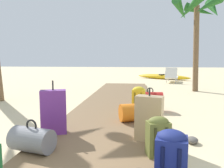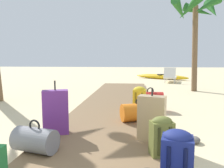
{
  "view_description": "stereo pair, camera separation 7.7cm",
  "coord_description": "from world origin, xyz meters",
  "px_view_note": "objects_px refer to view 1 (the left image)",
  "views": [
    {
      "loc": [
        0.51,
        -0.81,
        1.26
      ],
      "look_at": [
        -0.17,
        5.35,
        0.55
      ],
      "focal_mm": 34.71,
      "sensor_mm": 36.0,
      "label": 1
    },
    {
      "loc": [
        0.44,
        -0.82,
        1.26
      ],
      "look_at": [
        -0.17,
        5.35,
        0.55
      ],
      "focal_mm": 34.71,
      "sensor_mm": 36.0,
      "label": 2
    }
  ],
  "objects_px": {
    "suitcase_purple": "(54,112)",
    "duffel_bag_grey": "(32,140)",
    "backpack_olive": "(158,135)",
    "lounge_chair": "(172,76)",
    "kayak": "(163,77)",
    "palm_tree_far_right": "(198,15)",
    "duffel_bag_orange": "(138,112)",
    "backpack_navy": "(171,158)",
    "duffel_bag_red": "(150,100)",
    "suitcase_tan": "(149,118)",
    "backpack_yellow": "(139,99)"
  },
  "relations": [
    {
      "from": "kayak",
      "to": "duffel_bag_grey",
      "type": "bearing_deg",
      "value": -104.6
    },
    {
      "from": "backpack_olive",
      "to": "duffel_bag_grey",
      "type": "relative_size",
      "value": 0.81
    },
    {
      "from": "suitcase_purple",
      "to": "palm_tree_far_right",
      "type": "relative_size",
      "value": 0.23
    },
    {
      "from": "suitcase_purple",
      "to": "duffel_bag_grey",
      "type": "xyz_separation_m",
      "value": [
        -0.02,
        -0.69,
        -0.19
      ]
    },
    {
      "from": "duffel_bag_grey",
      "to": "backpack_olive",
      "type": "bearing_deg",
      "value": 2.29
    },
    {
      "from": "duffel_bag_grey",
      "to": "suitcase_purple",
      "type": "bearing_deg",
      "value": 88.19
    },
    {
      "from": "duffel_bag_orange",
      "to": "backpack_yellow",
      "type": "xyz_separation_m",
      "value": [
        0.01,
        0.61,
        0.14
      ]
    },
    {
      "from": "duffel_bag_orange",
      "to": "backpack_yellow",
      "type": "distance_m",
      "value": 0.63
    },
    {
      "from": "suitcase_tan",
      "to": "duffel_bag_grey",
      "type": "xyz_separation_m",
      "value": [
        -1.51,
        -0.57,
        -0.17
      ]
    },
    {
      "from": "suitcase_purple",
      "to": "suitcase_tan",
      "type": "relative_size",
      "value": 1.11
    },
    {
      "from": "suitcase_tan",
      "to": "backpack_navy",
      "type": "relative_size",
      "value": 1.39
    },
    {
      "from": "lounge_chair",
      "to": "kayak",
      "type": "height_order",
      "value": "lounge_chair"
    },
    {
      "from": "suitcase_purple",
      "to": "backpack_olive",
      "type": "xyz_separation_m",
      "value": [
        1.57,
        -0.63,
        -0.09
      ]
    },
    {
      "from": "duffel_bag_grey",
      "to": "kayak",
      "type": "distance_m",
      "value": 11.85
    },
    {
      "from": "palm_tree_far_right",
      "to": "duffel_bag_orange",
      "type": "bearing_deg",
      "value": -115.29
    },
    {
      "from": "backpack_navy",
      "to": "kayak",
      "type": "distance_m",
      "value": 12.16
    },
    {
      "from": "suitcase_tan",
      "to": "kayak",
      "type": "height_order",
      "value": "suitcase_tan"
    },
    {
      "from": "suitcase_purple",
      "to": "duffel_bag_orange",
      "type": "bearing_deg",
      "value": 32.92
    },
    {
      "from": "lounge_chair",
      "to": "backpack_olive",
      "type": "bearing_deg",
      "value": -99.93
    },
    {
      "from": "backpack_yellow",
      "to": "kayak",
      "type": "distance_m",
      "value": 9.44
    },
    {
      "from": "backpack_yellow",
      "to": "kayak",
      "type": "relative_size",
      "value": 0.18
    },
    {
      "from": "suitcase_tan",
      "to": "duffel_bag_orange",
      "type": "xyz_separation_m",
      "value": [
        -0.15,
        0.99,
        -0.16
      ]
    },
    {
      "from": "duffel_bag_grey",
      "to": "palm_tree_far_right",
      "type": "bearing_deg",
      "value": 60.33
    },
    {
      "from": "duffel_bag_orange",
      "to": "palm_tree_far_right",
      "type": "relative_size",
      "value": 0.21
    },
    {
      "from": "suitcase_purple",
      "to": "backpack_navy",
      "type": "bearing_deg",
      "value": -38.97
    },
    {
      "from": "duffel_bag_red",
      "to": "backpack_navy",
      "type": "distance_m",
      "value": 3.38
    },
    {
      "from": "suitcase_tan",
      "to": "backpack_yellow",
      "type": "distance_m",
      "value": 1.61
    },
    {
      "from": "duffel_bag_red",
      "to": "lounge_chair",
      "type": "xyz_separation_m",
      "value": [
        1.58,
        6.72,
        0.05
      ]
    },
    {
      "from": "duffel_bag_orange",
      "to": "lounge_chair",
      "type": "relative_size",
      "value": 0.48
    },
    {
      "from": "backpack_navy",
      "to": "duffel_bag_orange",
      "type": "xyz_separation_m",
      "value": [
        -0.28,
        2.18,
        -0.12
      ]
    },
    {
      "from": "duffel_bag_red",
      "to": "duffel_bag_grey",
      "type": "distance_m",
      "value": 3.22
    },
    {
      "from": "duffel_bag_red",
      "to": "backpack_olive",
      "type": "relative_size",
      "value": 1.25
    },
    {
      "from": "kayak",
      "to": "palm_tree_far_right",
      "type": "bearing_deg",
      "value": -82.39
    },
    {
      "from": "kayak",
      "to": "backpack_navy",
      "type": "bearing_deg",
      "value": -96.36
    },
    {
      "from": "suitcase_tan",
      "to": "duffel_bag_grey",
      "type": "bearing_deg",
      "value": -159.44
    },
    {
      "from": "lounge_chair",
      "to": "duffel_bag_red",
      "type": "bearing_deg",
      "value": -103.26
    },
    {
      "from": "backpack_olive",
      "to": "lounge_chair",
      "type": "relative_size",
      "value": 0.31
    },
    {
      "from": "duffel_bag_orange",
      "to": "duffel_bag_grey",
      "type": "relative_size",
      "value": 1.27
    },
    {
      "from": "backpack_olive",
      "to": "lounge_chair",
      "type": "bearing_deg",
      "value": 80.07
    },
    {
      "from": "duffel_bag_orange",
      "to": "backpack_yellow",
      "type": "height_order",
      "value": "backpack_yellow"
    },
    {
      "from": "backpack_olive",
      "to": "palm_tree_far_right",
      "type": "xyz_separation_m",
      "value": [
        2.07,
        6.36,
        2.62
      ]
    },
    {
      "from": "palm_tree_far_right",
      "to": "backpack_yellow",
      "type": "bearing_deg",
      "value": -118.28
    },
    {
      "from": "suitcase_tan",
      "to": "duffel_bag_grey",
      "type": "height_order",
      "value": "suitcase_tan"
    },
    {
      "from": "duffel_bag_red",
      "to": "duffel_bag_orange",
      "type": "height_order",
      "value": "duffel_bag_red"
    },
    {
      "from": "duffel_bag_orange",
      "to": "backpack_navy",
      "type": "bearing_deg",
      "value": -82.71
    },
    {
      "from": "suitcase_purple",
      "to": "palm_tree_far_right",
      "type": "bearing_deg",
      "value": 57.6
    },
    {
      "from": "duffel_bag_red",
      "to": "backpack_olive",
      "type": "xyz_separation_m",
      "value": [
        -0.07,
        -2.7,
        0.07
      ]
    },
    {
      "from": "backpack_olive",
      "to": "duffel_bag_orange",
      "type": "bearing_deg",
      "value": 98.72
    },
    {
      "from": "kayak",
      "to": "suitcase_tan",
      "type": "bearing_deg",
      "value": -97.72
    },
    {
      "from": "suitcase_tan",
      "to": "backpack_navy",
      "type": "distance_m",
      "value": 1.19
    }
  ]
}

